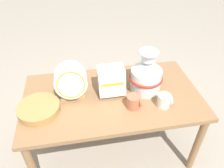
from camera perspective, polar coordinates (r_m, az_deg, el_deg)
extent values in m
plane|color=gray|center=(2.20, 0.00, -15.87)|extent=(14.00, 14.00, 0.00)
cube|color=olive|center=(1.72, 0.00, -3.33)|extent=(1.37, 0.76, 0.03)
cylinder|color=olive|center=(1.94, 21.31, -14.60)|extent=(0.06, 0.06, 0.62)
cylinder|color=olive|center=(2.21, -18.13, -5.83)|extent=(0.06, 0.06, 0.62)
cylinder|color=olive|center=(2.33, 14.09, -2.11)|extent=(0.06, 0.06, 0.62)
cylinder|color=silver|center=(1.73, 8.78, 1.08)|extent=(0.24, 0.24, 0.19)
cone|color=silver|center=(1.65, 9.23, 4.83)|extent=(0.24, 0.24, 0.08)
cylinder|color=silver|center=(1.61, 9.50, 7.11)|extent=(0.10, 0.10, 0.07)
torus|color=silver|center=(1.59, 9.63, 8.18)|extent=(0.15, 0.15, 0.02)
torus|color=#B72D23|center=(1.71, 8.85, 1.68)|extent=(0.26, 0.26, 0.02)
cube|color=tan|center=(1.73, -10.24, -2.38)|extent=(0.18, 0.13, 0.02)
cylinder|color=tan|center=(1.75, -12.48, -0.53)|extent=(0.01, 0.01, 0.06)
cylinder|color=tan|center=(1.75, -8.40, -0.08)|extent=(0.01, 0.01, 0.06)
cylinder|color=white|center=(1.61, -10.69, -0.10)|extent=(0.24, 0.07, 0.23)
torus|color=gold|center=(1.61, -10.69, -0.12)|extent=(0.21, 0.06, 0.20)
cylinder|color=white|center=(1.63, -10.72, 0.50)|extent=(0.24, 0.07, 0.23)
cylinder|color=white|center=(1.65, -10.75, 1.09)|extent=(0.24, 0.07, 0.23)
cylinder|color=white|center=(1.67, -10.78, 1.66)|extent=(0.24, 0.07, 0.23)
cylinder|color=white|center=(1.70, -10.80, 2.21)|extent=(0.24, 0.07, 0.23)
cube|color=tan|center=(1.72, -0.11, -1.94)|extent=(0.18, 0.13, 0.02)
cylinder|color=tan|center=(1.73, -2.47, -0.08)|extent=(0.01, 0.01, 0.06)
cylinder|color=tan|center=(1.75, 1.61, 0.37)|extent=(0.01, 0.01, 0.06)
cube|color=white|center=(1.61, 0.23, -0.13)|extent=(0.20, 0.06, 0.20)
cube|color=white|center=(1.63, 0.05, 0.47)|extent=(0.20, 0.06, 0.20)
cube|color=white|center=(1.65, -0.12, 1.05)|extent=(0.20, 0.06, 0.20)
cube|color=white|center=(1.67, -0.29, 1.63)|extent=(0.20, 0.06, 0.20)
cube|color=white|center=(1.70, -0.45, 2.18)|extent=(0.20, 0.06, 0.20)
cube|color=gold|center=(1.61, 0.24, -0.16)|extent=(0.17, 0.01, 0.02)
cylinder|color=#AD7F47|center=(1.66, -18.44, -6.67)|extent=(0.30, 0.30, 0.01)
cylinder|color=#AD7F47|center=(1.65, -18.50, -6.45)|extent=(0.30, 0.30, 0.01)
cylinder|color=#AD7F47|center=(1.65, -18.56, -6.22)|extent=(0.30, 0.30, 0.01)
cylinder|color=#AD7F47|center=(1.64, -18.62, -6.00)|extent=(0.30, 0.30, 0.01)
cylinder|color=#AD7F47|center=(1.64, -18.69, -5.77)|extent=(0.30, 0.30, 0.01)
cylinder|color=#AD7F47|center=(1.63, -18.75, -5.55)|extent=(0.30, 0.30, 0.01)
cylinder|color=silver|center=(1.63, 13.37, -4.24)|extent=(0.10, 0.10, 0.10)
torus|color=silver|center=(1.64, 14.92, -3.96)|extent=(0.02, 0.08, 0.08)
cylinder|color=#B76647|center=(1.58, 5.53, -4.65)|extent=(0.10, 0.10, 0.10)
torus|color=#B76647|center=(1.59, 7.20, -4.37)|extent=(0.02, 0.08, 0.08)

